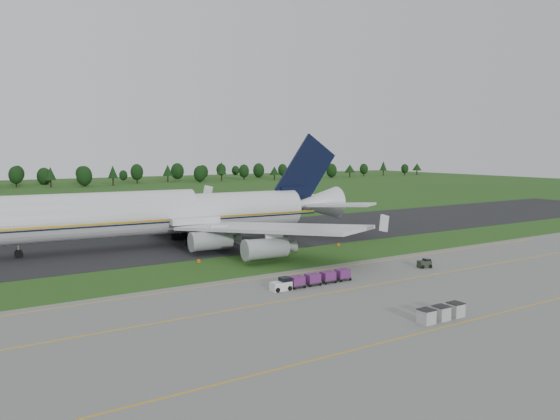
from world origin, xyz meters
TOP-DOWN VIEW (x-y plane):
  - ground at (0.00, 0.00)m, footprint 600.00×600.00m
  - apron at (0.00, -34.00)m, footprint 300.00×52.00m
  - taxiway at (0.00, 28.00)m, footprint 300.00×40.00m
  - apron_markings at (0.00, -26.98)m, footprint 300.00×30.20m
  - tree_line at (-16.51, 218.91)m, footprint 525.90×21.72m
  - aircraft at (-10.33, 25.03)m, footprint 81.03×78.81m
  - baggage_train at (-4.26, -17.45)m, footprint 13.19×1.69m
  - utility_cart at (18.17, -17.77)m, footprint 2.32×1.68m
  - uld_row at (-0.86, -38.05)m, footprint 6.43×1.63m
  - edge_markers at (3.81, 5.54)m, footprint 30.65×0.30m

SIDE VIEW (x-z plane):
  - ground at x=0.00m, z-range 0.00..0.00m
  - apron at x=0.00m, z-range 0.00..0.06m
  - taxiway at x=0.00m, z-range 0.00..0.08m
  - apron_markings at x=0.00m, z-range 0.06..0.07m
  - edge_markers at x=3.81m, z-range -0.03..0.57m
  - utility_cart at x=18.17m, z-range 0.05..1.20m
  - uld_row at x=-0.86m, z-range 0.06..1.68m
  - baggage_train at x=-4.26m, z-range 0.11..1.73m
  - tree_line at x=-16.51m, z-range 0.39..12.30m
  - aircraft at x=-10.33m, z-range -4.88..17.87m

